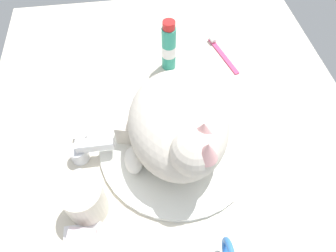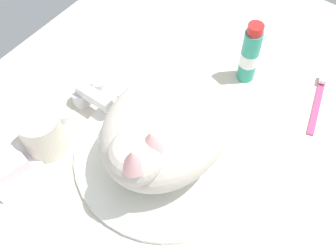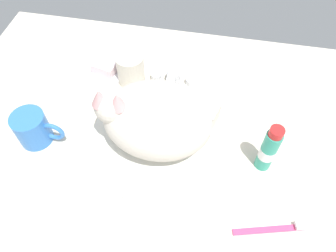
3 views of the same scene
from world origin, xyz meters
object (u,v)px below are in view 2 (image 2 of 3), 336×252
(toothpaste_bottle, at_px, (250,54))
(toothbrush, at_px, (318,100))
(faucet, at_px, (85,97))
(cat, at_px, (163,129))
(rinse_cup, at_px, (42,134))
(soap_bar, at_px, (7,166))

(toothpaste_bottle, distance_m, toothbrush, 0.16)
(toothpaste_bottle, relative_size, toothbrush, 0.93)
(faucet, distance_m, cat, 0.20)
(rinse_cup, bearing_deg, toothpaste_bottle, -29.43)
(cat, height_order, rinse_cup, cat)
(cat, relative_size, toothbrush, 1.84)
(rinse_cup, xyz_separation_m, soap_bar, (-0.08, 0.01, -0.02))
(toothpaste_bottle, bearing_deg, cat, 175.36)
(rinse_cup, height_order, soap_bar, rinse_cup)
(rinse_cup, height_order, toothpaste_bottle, toothpaste_bottle)
(faucet, xyz_separation_m, rinse_cup, (-0.11, -0.01, 0.02))
(toothbrush, bearing_deg, faucet, 127.19)
(cat, bearing_deg, faucet, 88.10)
(soap_bar, bearing_deg, cat, -46.29)
(soap_bar, xyz_separation_m, toothpaste_bottle, (0.42, -0.21, 0.04))
(cat, distance_m, rinse_cup, 0.21)
(faucet, distance_m, toothbrush, 0.44)
(faucet, xyz_separation_m, soap_bar, (-0.19, 0.00, 0.00))
(cat, distance_m, soap_bar, 0.27)
(faucet, relative_size, toothbrush, 0.86)
(toothpaste_bottle, bearing_deg, toothbrush, -79.80)
(toothbrush, bearing_deg, toothpaste_bottle, 100.20)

